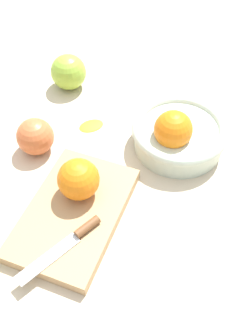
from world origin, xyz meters
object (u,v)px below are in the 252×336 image
(bowl, at_px, (178,134))
(orange_on_board, at_px, (79,179))
(apple_front_center, at_px, (35,137))
(apple_front_left, at_px, (68,72))
(cutting_board, at_px, (74,213))
(knife, at_px, (71,240))

(bowl, bearing_deg, orange_on_board, -30.48)
(orange_on_board, distance_m, apple_front_center, 0.15)
(orange_on_board, bearing_deg, apple_front_left, -147.44)
(bowl, xyz_separation_m, orange_on_board, (0.19, -0.11, 0.02))
(cutting_board, relative_size, apple_front_center, 3.36)
(knife, bearing_deg, orange_on_board, -160.40)
(apple_front_left, bearing_deg, bowl, 74.30)
(apple_front_center, bearing_deg, orange_on_board, 61.60)
(apple_front_left, distance_m, apple_front_center, 0.20)
(bowl, distance_m, knife, 0.29)
(orange_on_board, relative_size, apple_front_center, 1.00)
(bowl, distance_m, orange_on_board, 0.22)
(orange_on_board, relative_size, apple_front_left, 0.91)
(cutting_board, relative_size, apple_front_left, 3.07)
(cutting_board, distance_m, orange_on_board, 0.06)
(cutting_board, height_order, knife, knife)
(knife, xyz_separation_m, apple_front_left, (-0.36, -0.20, 0.01))
(bowl, bearing_deg, apple_front_left, -105.70)
(cutting_board, bearing_deg, bowl, 155.12)
(bowl, relative_size, cutting_board, 0.77)
(knife, xyz_separation_m, apple_front_center, (-0.16, -0.17, 0.01))
(bowl, xyz_separation_m, apple_front_center, (0.12, -0.25, 0.00))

